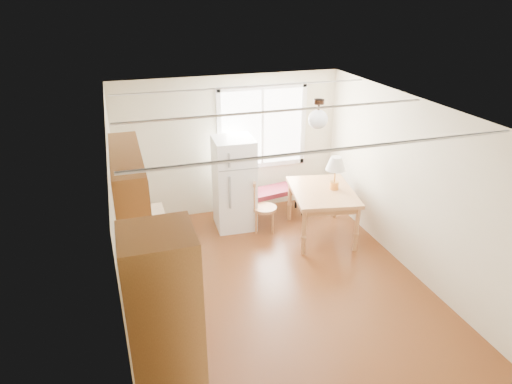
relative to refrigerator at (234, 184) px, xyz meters
name	(u,v)px	position (x,y,z in m)	size (l,w,h in m)	color
room_shell	(278,204)	(0.10, -1.85, 0.45)	(4.60, 5.60, 2.62)	#4E2410
kitchen_run	(152,280)	(-1.61, -2.49, 0.04)	(0.65, 3.40, 2.20)	brown
window_unit	(262,127)	(0.70, 0.62, 0.75)	(1.64, 0.05, 1.51)	white
pendant_light	(318,118)	(0.80, -1.45, 1.44)	(0.26, 0.26, 0.40)	#321F16
refrigerator	(234,184)	(0.00, 0.00, 0.00)	(0.69, 0.70, 1.59)	white
bench	(275,192)	(0.80, 0.16, -0.33)	(1.20, 0.61, 0.53)	maroon
dining_table	(322,196)	(1.29, -0.75, -0.08)	(1.21, 1.47, 0.82)	#AA7141
chair	(260,202)	(0.36, -0.30, -0.27)	(0.45, 0.45, 0.93)	#AA7141
table_lamp	(336,166)	(1.49, -0.76, 0.42)	(0.32, 0.32, 0.55)	#C4883E
coffee_maker	(155,289)	(-1.62, -2.94, 0.23)	(0.19, 0.24, 0.36)	black
kettle	(140,259)	(-1.72, -2.25, 0.20)	(0.13, 0.13, 0.25)	red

